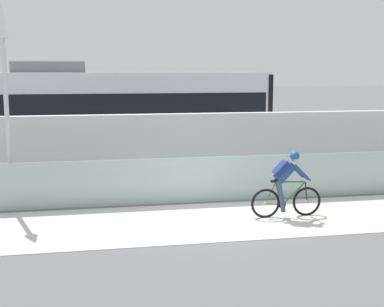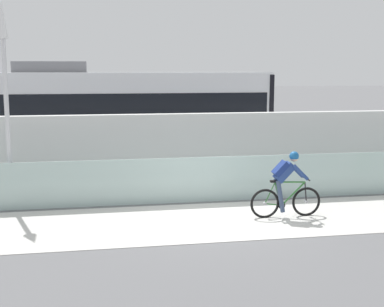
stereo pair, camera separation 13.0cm
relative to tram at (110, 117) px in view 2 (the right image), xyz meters
The scene contains 9 objects.
ground_plane 7.48m from the tram, 71.11° to the right, with size 200.00×200.00×0.00m, color slate.
bike_path_deck 7.48m from the tram, 71.11° to the right, with size 32.00×3.20×0.01m, color silver.
glass_parapet 5.67m from the tram, 64.88° to the right, with size 32.00×0.05×1.22m, color #ADC6C1.
concrete_barrier_wall 4.04m from the tram, 53.77° to the right, with size 32.00×0.36×2.25m, color silver.
tram_rail_near 3.10m from the tram, 17.02° to the right, with size 32.00×0.08×0.01m, color #595654.
tram_rail_far 3.10m from the tram, 17.02° to the left, with size 32.00×0.08×0.01m, color #595654.
tram is the anchor object (origin of this frame).
cyclist_on_bike 8.00m from the tram, 59.90° to the right, with size 1.77×0.58×1.61m.
lamp_post_antenna 5.59m from the tram, 119.81° to the right, with size 0.28×0.28×5.20m.
Camera 2 is at (-2.79, -11.83, 3.53)m, focal length 49.51 mm.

